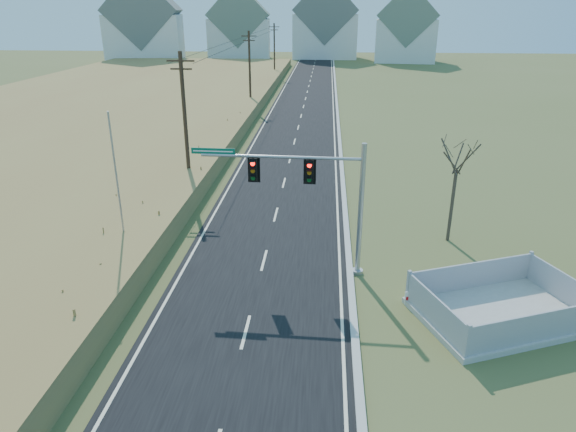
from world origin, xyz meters
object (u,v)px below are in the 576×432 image
object	(u,v)px
traffic_signal_mast	(320,193)
open_sign	(411,298)
flagpole	(120,201)
bare_tree	(458,155)
fence_enclosure	(500,311)

from	to	relation	value
traffic_signal_mast	open_sign	bearing A→B (deg)	-32.81
flagpole	bare_tree	distance (m)	16.88
traffic_signal_mast	open_sign	xyz separation A→B (m)	(3.89, -2.70, -3.60)
bare_tree	fence_enclosure	bearing A→B (deg)	-86.13
traffic_signal_mast	open_sign	size ratio (longest dim) A/B	13.06
fence_enclosure	flagpole	xyz separation A→B (m)	(-17.01, 4.37, 2.60)
fence_enclosure	bare_tree	world-z (taller)	bare_tree
open_sign	flagpole	bearing A→B (deg)	165.22
traffic_signal_mast	bare_tree	size ratio (longest dim) A/B	1.34
flagpole	bare_tree	xyz separation A→B (m)	(16.51, 2.98, 1.83)
flagpole	bare_tree	world-z (taller)	flagpole
fence_enclosure	traffic_signal_mast	bearing A→B (deg)	134.04
open_sign	bare_tree	bearing A→B (deg)	66.81
fence_enclosure	flagpole	bearing A→B (deg)	144.21
open_sign	bare_tree	xyz separation A→B (m)	(2.94, 6.70, 4.40)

